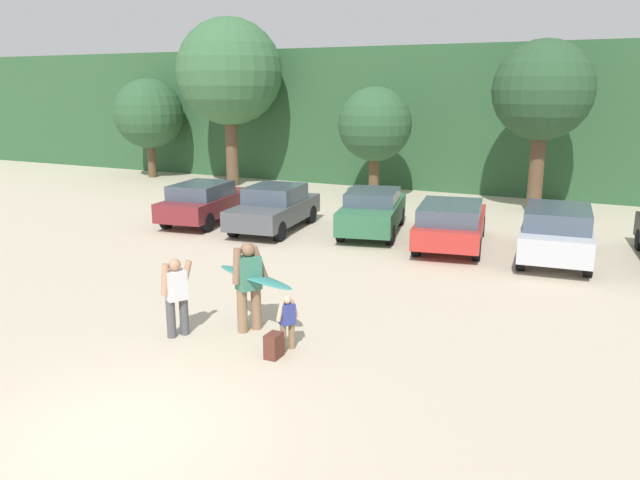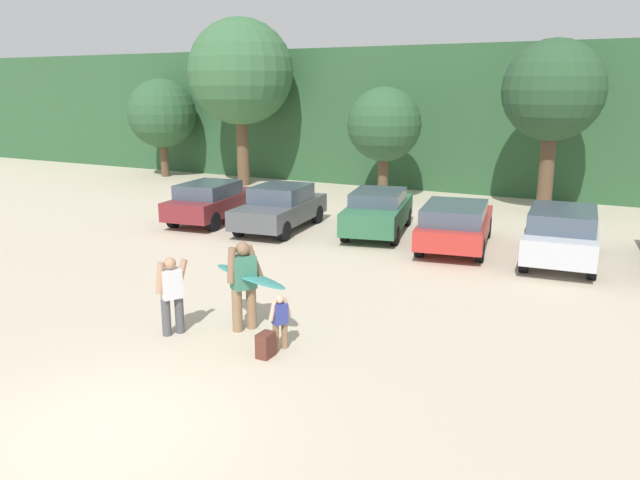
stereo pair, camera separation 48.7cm
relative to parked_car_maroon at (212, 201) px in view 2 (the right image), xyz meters
The scene contains 16 objects.
ground_plane 14.17m from the parked_car_maroon, 58.87° to the right, with size 120.00×120.00×0.00m, color beige.
hillside_ridge 17.92m from the parked_car_maroon, 65.65° to the left, with size 108.00×12.00×6.54m, color #2D5633.
tree_far_right 12.83m from the parked_car_maroon, 139.11° to the left, with size 3.61×3.61×5.15m.
tree_far_left 9.84m from the parked_car_maroon, 117.47° to the left, with size 4.99×4.99×7.91m.
tree_ridge_back 8.28m from the parked_car_maroon, 62.61° to the left, with size 3.10×3.10×4.74m.
tree_right 13.01m from the parked_car_maroon, 34.68° to the left, with size 3.70×3.70×6.45m.
parked_car_maroon is the anchor object (origin of this frame).
parked_car_dark_gray 2.79m from the parked_car_maroon, ahead, with size 2.27×4.49×1.49m.
parked_car_forest_green 6.04m from the parked_car_maroon, ahead, with size 2.64×4.64×1.44m.
parked_car_red 8.75m from the parked_car_maroon, ahead, with size 2.62×4.86×1.39m.
parked_car_silver 11.75m from the parked_car_maroon, ahead, with size 2.21×4.55×1.54m.
person_adult 10.57m from the parked_car_maroon, 49.24° to the right, with size 0.53×0.75×1.80m.
person_child 11.69m from the parked_car_maroon, 46.61° to the right, with size 0.31×0.46×1.05m.
person_companion 10.58m from the parked_car_maroon, 56.77° to the right, with size 0.45×0.64×1.55m.
surfboard_teal 10.49m from the parked_car_maroon, 48.52° to the right, with size 2.27×1.39×0.17m.
backpack_dropped 11.97m from the parked_car_maroon, 48.15° to the right, with size 0.24×0.34×0.45m.
Camera 2 is at (6.41, -5.55, 4.72)m, focal length 35.19 mm.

